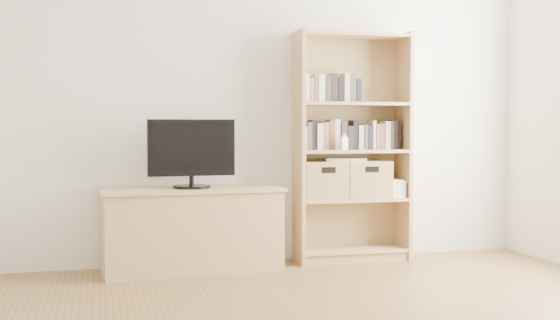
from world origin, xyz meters
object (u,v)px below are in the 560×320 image
object	(u,v)px
baby_monitor	(344,144)
basket_left	(323,180)
tv_stand	(192,231)
bookshelf	(352,147)
basket_right	(365,179)
television	(191,154)
laptop	(345,160)

from	to	relation	value
baby_monitor	basket_left	bearing A→B (deg)	133.81
tv_stand	baby_monitor	world-z (taller)	baby_monitor
basket_left	baby_monitor	bearing A→B (deg)	-34.94
baby_monitor	basket_left	size ratio (longest dim) A/B	0.28
bookshelf	basket_left	distance (m)	0.35
bookshelf	basket_left	bearing A→B (deg)	-178.81
basket_right	baby_monitor	bearing A→B (deg)	-156.25
basket_left	television	bearing A→B (deg)	-175.39
laptop	television	bearing A→B (deg)	-162.82
bookshelf	baby_monitor	world-z (taller)	bookshelf
tv_stand	baby_monitor	distance (m)	1.35
television	basket_left	size ratio (longest dim) A/B	1.82
tv_stand	television	world-z (taller)	television
baby_monitor	basket_right	world-z (taller)	baby_monitor
bookshelf	laptop	distance (m)	0.12
basket_right	laptop	xyz separation A→B (m)	(-0.17, -0.00, 0.16)
tv_stand	television	bearing A→B (deg)	-3.61
tv_stand	television	size ratio (longest dim) A/B	2.00
basket_left	laptop	distance (m)	0.24
basket_right	laptop	size ratio (longest dim) A/B	1.14
bookshelf	laptop	world-z (taller)	bookshelf
television	basket_left	distance (m)	1.07
tv_stand	bookshelf	world-z (taller)	bookshelf
baby_monitor	laptop	world-z (taller)	baby_monitor
bookshelf	basket_right	size ratio (longest dim) A/B	5.10
television	basket_right	world-z (taller)	television
bookshelf	laptop	xyz separation A→B (m)	(-0.06, -0.01, -0.10)
bookshelf	basket_left	xyz separation A→B (m)	(-0.24, -0.00, -0.26)
tv_stand	laptop	size ratio (longest dim) A/B	4.12
bookshelf	basket_left	size ratio (longest dim) A/B	5.11
bookshelf	basket_left	world-z (taller)	bookshelf
television	baby_monitor	xyz separation A→B (m)	(1.19, -0.02, 0.07)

